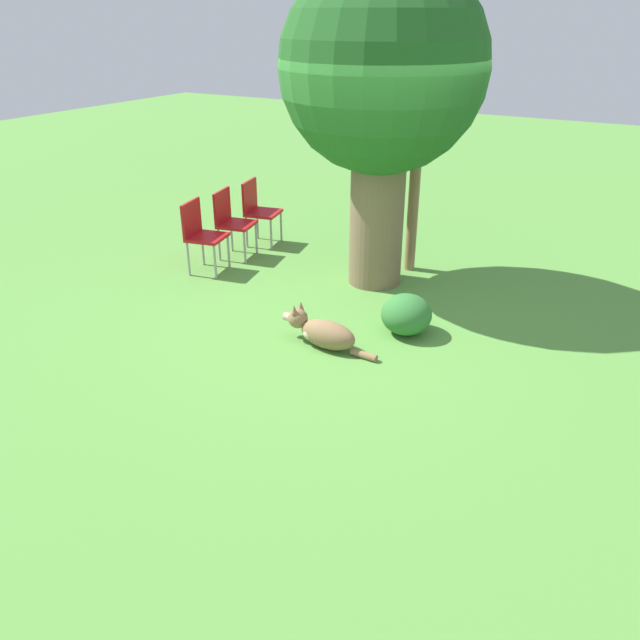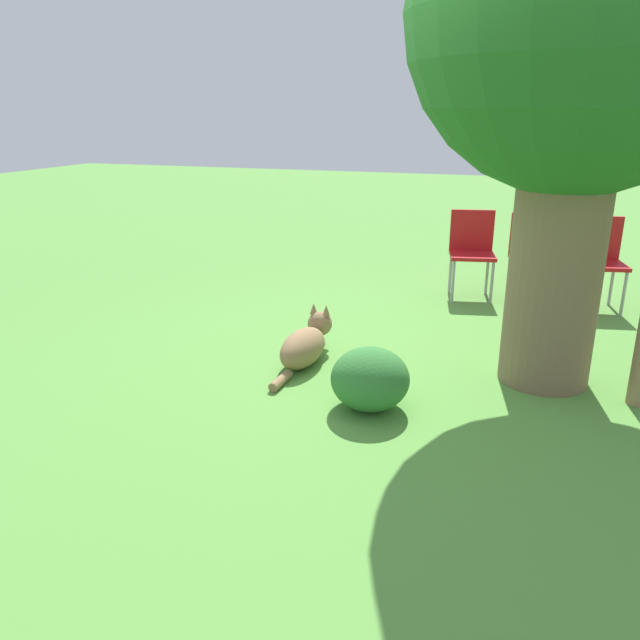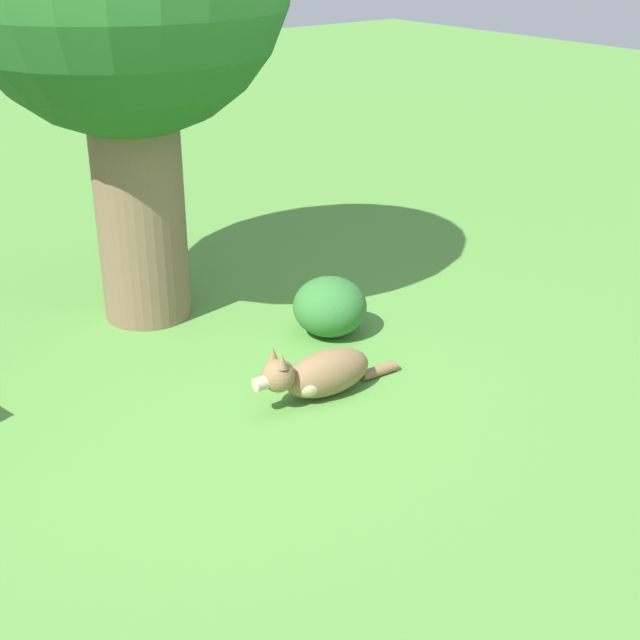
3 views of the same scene
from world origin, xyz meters
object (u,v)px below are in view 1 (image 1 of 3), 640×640
Objects in this scene: oak_tree at (383,77)px; red_chair_1 at (231,219)px; fence_post at (413,213)px; dog at (322,332)px; red_chair_2 at (258,208)px; red_chair_0 at (201,231)px.

oak_tree is 3.98× the size of red_chair_1.
dog is at bearing -89.06° from fence_post.
red_chair_1 is at bearing -102.65° from red_chair_2.
fence_post is 1.63× the size of red_chair_0.
red_chair_0 and red_chair_2 have the same top height.
fence_post reaches higher than red_chair_2.
oak_tree is 3.98× the size of red_chair_0.
fence_post is 1.63× the size of red_chair_1.
red_chair_0 is 1.20m from red_chair_2.
oak_tree is 2.44× the size of fence_post.
dog is 0.72× the size of fence_post.
fence_post is at bearing 70.52° from oak_tree.
dog is at bearing -46.96° from red_chair_1.
red_chair_0 is at bearing -20.68° from dog.
dog is 2.77m from red_chair_1.
red_chair_2 is at bearing 167.11° from oak_tree.
dog is 1.18× the size of red_chair_1.
fence_post is (0.21, 0.59, -1.59)m from oak_tree.
red_chair_2 is (0.01, 0.60, 0.00)m from red_chair_1.
red_chair_0 is 0.60m from red_chair_1.
red_chair_2 is (-1.99, 0.46, -1.80)m from oak_tree.
red_chair_2 is at bearing -41.38° from dog.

